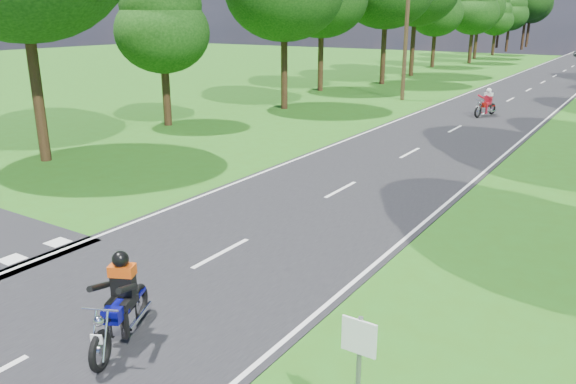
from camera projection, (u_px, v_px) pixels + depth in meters
The scene contains 7 objects.
ground at pixel (160, 287), 11.63m from camera, with size 160.00×160.00×0.00m, color #285B14.
main_road at pixel (555, 76), 51.60m from camera, with size 7.00×140.00×0.02m, color black.
road_markings at pixel (550, 78), 50.17m from camera, with size 7.40×140.00×0.01m.
telegraph_pole at pixel (406, 36), 35.90m from camera, with size 1.20×0.26×8.00m.
road_sign at pixel (358, 366), 6.76m from camera, with size 0.45×0.07×2.00m.
rider_near_blue at pixel (119, 300), 9.41m from camera, with size 0.64×1.91×1.59m, color #0B0C81, non-canonical shape.
rider_far_red at pixel (486, 102), 30.88m from camera, with size 0.61×1.84×1.53m, color #99100B, non-canonical shape.
Camera 1 is at (7.95, -7.35, 5.38)m, focal length 35.00 mm.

